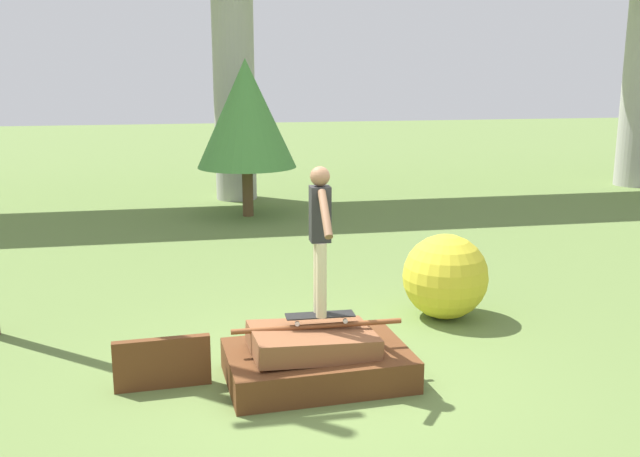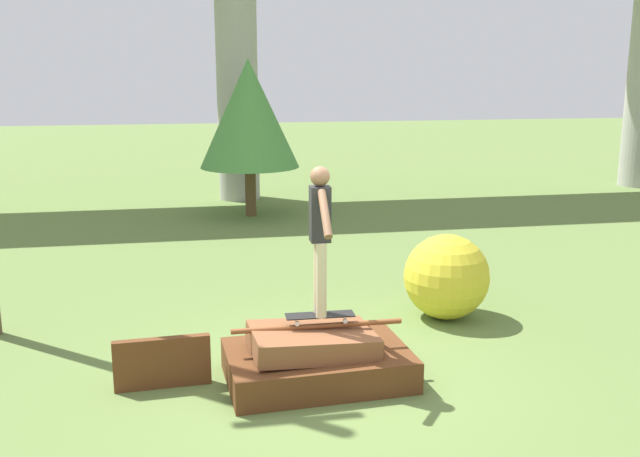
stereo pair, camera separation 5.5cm
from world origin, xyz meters
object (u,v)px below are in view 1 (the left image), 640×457
(skater, at_px, (320,230))
(tree_behind_left, at_px, (246,114))
(skateboard, at_px, (320,316))
(bush_yellow_flowering, at_px, (445,276))

(skater, relative_size, tree_behind_left, 0.45)
(skater, distance_m, tree_behind_left, 9.48)
(skater, bearing_deg, skateboard, 45.00)
(skateboard, bearing_deg, tree_behind_left, 89.71)
(bush_yellow_flowering, bearing_deg, tree_behind_left, 105.05)
(tree_behind_left, bearing_deg, bush_yellow_flowering, -74.95)
(skateboard, distance_m, skater, 1.00)
(tree_behind_left, height_order, bush_yellow_flowering, tree_behind_left)
(skateboard, distance_m, tree_behind_left, 9.61)
(bush_yellow_flowering, bearing_deg, skater, -141.83)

